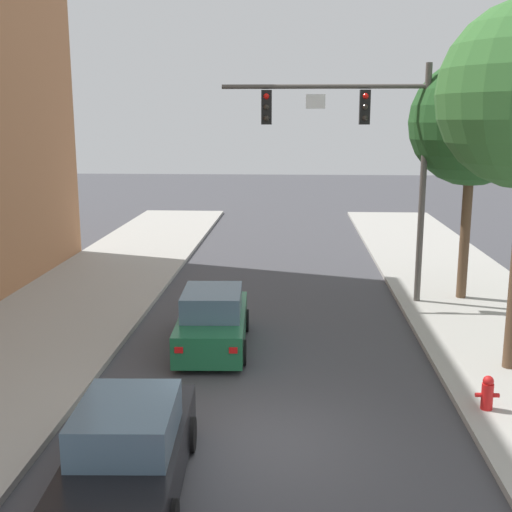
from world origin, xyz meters
TOP-DOWN VIEW (x-y plane):
  - ground_plane at (0.00, 0.00)m, footprint 120.00×120.00m
  - traffic_signal_mast at (2.79, 9.41)m, footprint 6.44×0.38m
  - car_lead_green at (-1.56, 5.05)m, footprint 1.98×4.31m
  - car_following_black at (-2.05, -1.82)m, footprint 2.00×4.32m
  - fire_hydrant at (4.53, 1.33)m, footprint 0.48×0.24m
  - street_tree_second at (6.15, 9.91)m, footprint 4.00×4.00m

SIDE VIEW (x-z plane):
  - ground_plane at x=0.00m, z-range 0.00..0.00m
  - fire_hydrant at x=4.53m, z-range 0.15..0.87m
  - car_lead_green at x=-1.56m, z-range -0.08..1.52m
  - car_following_black at x=-2.05m, z-range -0.08..1.52m
  - traffic_signal_mast at x=2.79m, z-range 1.59..9.09m
  - street_tree_second at x=6.15m, z-range 1.98..9.70m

